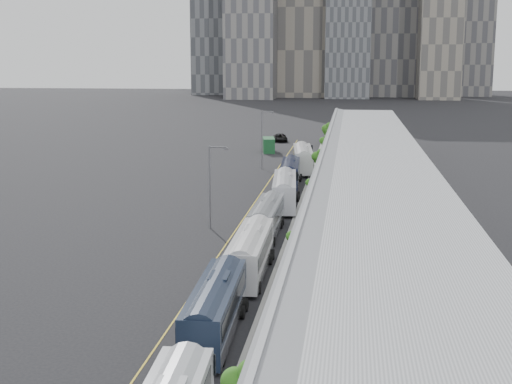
% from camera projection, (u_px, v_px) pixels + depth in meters
% --- Properties ---
extents(sidewalk, '(10.00, 170.00, 0.12)m').
position_uv_depth(sidewalk, '(337.00, 222.00, 78.50)').
color(sidewalk, gray).
rests_on(sidewalk, ground).
extents(lane_line, '(0.12, 160.00, 0.02)m').
position_uv_depth(lane_line, '(243.00, 219.00, 79.88)').
color(lane_line, gold).
rests_on(lane_line, ground).
extents(depot, '(12.45, 160.40, 7.20)m').
position_uv_depth(depot, '(375.00, 192.00, 77.34)').
color(depot, gray).
rests_on(depot, ground).
extents(bus_1, '(2.97, 12.71, 3.69)m').
position_uv_depth(bus_1, '(215.00, 313.00, 46.05)').
color(bus_1, '#161F32').
rests_on(bus_1, ground).
extents(bus_2, '(2.88, 12.94, 3.77)m').
position_uv_depth(bus_2, '(251.00, 257.00, 59.00)').
color(bus_2, silver).
rests_on(bus_2, ground).
extents(bus_3, '(2.71, 12.06, 3.52)m').
position_uv_depth(bus_3, '(267.00, 221.00, 72.56)').
color(bus_3, slate).
rests_on(bus_3, ground).
extents(bus_4, '(3.79, 13.65, 3.94)m').
position_uv_depth(bus_4, '(285.00, 194.00, 86.25)').
color(bus_4, '#B8BBC3').
rests_on(bus_4, ground).
extents(bus_5, '(3.12, 12.44, 3.60)m').
position_uv_depth(bus_5, '(290.00, 175.00, 101.17)').
color(bus_5, black).
rests_on(bus_5, ground).
extents(bus_6, '(4.17, 14.11, 4.06)m').
position_uv_depth(bus_6, '(303.00, 161.00, 113.60)').
color(bus_6, silver).
rests_on(bus_6, ground).
extents(tree_0, '(1.72, 1.72, 4.41)m').
position_uv_depth(tree_0, '(247.00, 382.00, 31.88)').
color(tree_0, black).
rests_on(tree_0, ground).
extents(tree_1, '(1.18, 1.18, 4.06)m').
position_uv_depth(tree_1, '(298.00, 239.00, 57.68)').
color(tree_1, black).
rests_on(tree_1, ground).
extents(tree_2, '(1.15, 1.15, 4.35)m').
position_uv_depth(tree_2, '(314.00, 185.00, 80.79)').
color(tree_2, black).
rests_on(tree_2, ground).
extents(tree_3, '(1.83, 1.83, 4.74)m').
position_uv_depth(tree_3, '(320.00, 157.00, 102.59)').
color(tree_3, black).
rests_on(tree_3, ground).
extents(tree_4, '(1.61, 1.61, 4.56)m').
position_uv_depth(tree_4, '(326.00, 142.00, 122.60)').
color(tree_4, black).
rests_on(tree_4, ground).
extents(tree_5, '(2.35, 2.35, 4.70)m').
position_uv_depth(tree_5, '(328.00, 129.00, 146.97)').
color(tree_5, black).
rests_on(tree_5, ground).
extents(street_lamp_near, '(2.04, 0.22, 8.82)m').
position_uv_depth(street_lamp_near, '(212.00, 181.00, 74.73)').
color(street_lamp_near, '#59595E').
rests_on(street_lamp_near, ground).
extents(street_lamp_far, '(2.04, 0.22, 9.46)m').
position_uv_depth(street_lamp_far, '(263.00, 136.00, 115.72)').
color(street_lamp_far, '#59595E').
rests_on(street_lamp_far, ground).
extents(shipping_container, '(3.01, 5.99, 2.76)m').
position_uv_depth(shipping_container, '(269.00, 145.00, 137.29)').
color(shipping_container, '#144221').
rests_on(shipping_container, ground).
extents(suv, '(3.78, 6.41, 1.67)m').
position_uv_depth(suv, '(280.00, 138.00, 155.00)').
color(suv, black).
rests_on(suv, ground).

